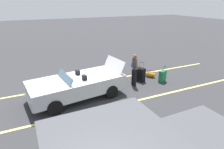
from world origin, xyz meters
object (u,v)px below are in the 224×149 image
convertible_car (73,86)px  suitcase_large_black (140,75)px  traveler_person (134,68)px  suitcase_medium_bright (162,76)px  duffel_bag (150,74)px

convertible_car → suitcase_large_black: size_ratio=4.13×
traveler_person → suitcase_large_black: bearing=-150.3°
suitcase_medium_bright → duffel_bag: (0.18, -0.84, -0.15)m
suitcase_medium_bright → traveler_person: 1.75m
convertible_car → traveler_person: bearing=175.1°
suitcase_large_black → suitcase_medium_bright: suitcase_large_black is taller
duffel_bag → traveler_person: (1.44, 0.59, 0.77)m
suitcase_large_black → suitcase_medium_bright: bearing=130.3°
suitcase_medium_bright → traveler_person: size_ratio=0.54×
suitcase_medium_bright → traveler_person: traveler_person is taller
suitcase_large_black → suitcase_medium_bright: 1.18m
suitcase_large_black → suitcase_medium_bright: size_ratio=1.18×
convertible_car → suitcase_medium_bright: size_ratio=4.89×
convertible_car → suitcase_large_black: 3.81m
duffel_bag → traveler_person: size_ratio=0.43×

